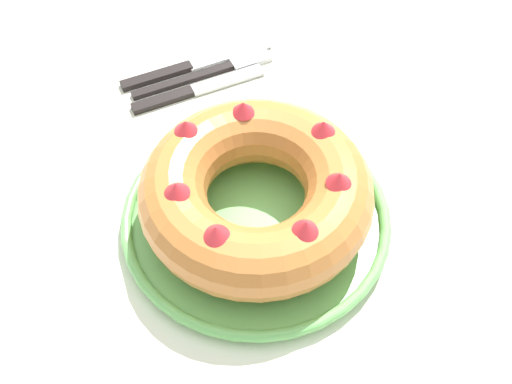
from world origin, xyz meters
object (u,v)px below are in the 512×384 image
(serving_dish, at_px, (256,217))
(serving_knife, at_px, (186,67))
(bundt_cake, at_px, (256,192))
(fork, at_px, (213,71))
(cake_knife, at_px, (190,92))

(serving_dish, relative_size, serving_knife, 1.34)
(bundt_cake, relative_size, serving_knife, 1.11)
(fork, bearing_deg, cake_knife, -60.89)
(serving_knife, height_order, cake_knife, same)
(serving_dish, bearing_deg, cake_knife, 177.84)
(bundt_cake, distance_m, serving_knife, 0.28)
(cake_knife, bearing_deg, serving_dish, -7.22)
(fork, bearing_deg, bundt_cake, -11.86)
(cake_knife, bearing_deg, serving_knife, 160.07)
(fork, bearing_deg, serving_knife, -126.71)
(serving_dish, height_order, fork, serving_dish)
(fork, relative_size, cake_knife, 1.08)
(serving_dish, xyz_separation_m, fork, (-0.25, 0.05, -0.01))
(bundt_cake, height_order, cake_knife, bundt_cake)
(serving_dish, distance_m, serving_knife, 0.27)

